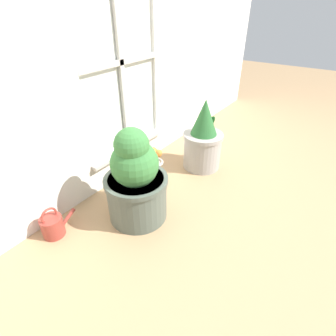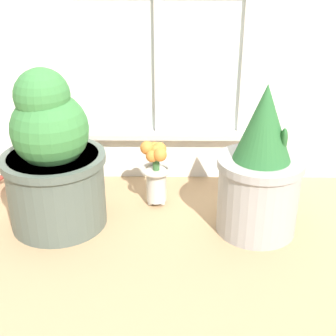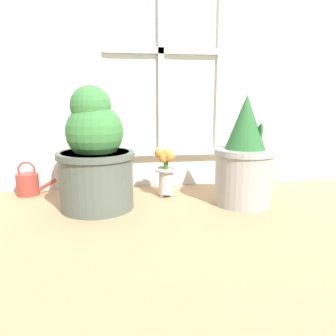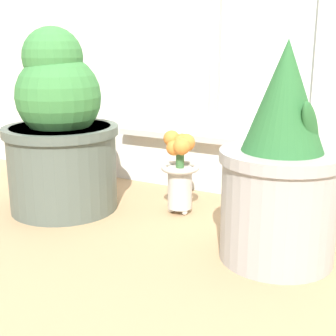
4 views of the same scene
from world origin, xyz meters
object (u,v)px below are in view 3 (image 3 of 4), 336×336
object	(u,v)px
potted_plant_left	(95,157)
watering_can	(28,184)
flower_vase	(166,169)
potted_plant_right	(244,159)

from	to	relation	value
potted_plant_left	watering_can	world-z (taller)	potted_plant_left
watering_can	flower_vase	bearing A→B (deg)	-10.34
flower_vase	potted_plant_right	bearing A→B (deg)	-26.26
potted_plant_left	potted_plant_right	world-z (taller)	potted_plant_left
potted_plant_right	watering_can	xyz separation A→B (m)	(-1.17, 0.33, -0.17)
potted_plant_right	watering_can	bearing A→B (deg)	164.09
potted_plant_right	flower_vase	size ratio (longest dim) A/B	2.04
flower_vase	watering_can	world-z (taller)	flower_vase
potted_plant_right	potted_plant_left	bearing A→B (deg)	177.19
potted_plant_right	flower_vase	bearing A→B (deg)	153.74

